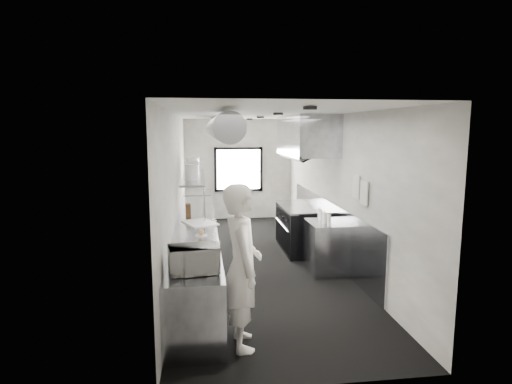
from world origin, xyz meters
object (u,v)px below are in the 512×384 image
object	(u,v)px
cutting_board	(200,223)
range	(302,228)
bottle_station	(326,247)
squeeze_bottle_a	(329,220)
small_plate	(201,236)
pass_shelf	(194,177)
microwave	(193,259)
plate_stack_a	(192,172)
squeeze_bottle_e	(319,214)
plate_stack_b	(194,170)
plate_stack_d	(195,164)
deli_tub_a	(182,259)
prep_counter	(196,248)
plate_stack_c	(192,166)
squeeze_bottle_c	(326,218)
squeeze_bottle_b	(324,218)
knife_block	(188,210)
deli_tub_b	(184,248)
far_work_table	(198,209)
exhaust_hood	(306,136)
squeeze_bottle_d	(321,215)
line_cook	(242,267)

from	to	relation	value
cutting_board	range	bearing A→B (deg)	29.82
bottle_station	squeeze_bottle_a	xyz separation A→B (m)	(-0.05, -0.26, 0.54)
small_plate	squeeze_bottle_a	distance (m)	2.21
pass_shelf	microwave	bearing A→B (deg)	-89.42
plate_stack_a	squeeze_bottle_e	bearing A→B (deg)	-16.85
plate_stack_b	plate_stack_d	bearing A→B (deg)	90.25
deli_tub_a	cutting_board	bearing A→B (deg)	84.29
plate_stack_b	range	bearing A→B (deg)	2.79
small_plate	squeeze_bottle_e	size ratio (longest dim) A/B	1.02
prep_counter	plate_stack_d	world-z (taller)	plate_stack_d
range	cutting_board	distance (m)	2.48
prep_counter	plate_stack_c	size ratio (longest dim) A/B	17.12
range	microwave	world-z (taller)	microwave
range	squeeze_bottle_c	world-z (taller)	squeeze_bottle_c
pass_shelf	small_plate	bearing A→B (deg)	-86.89
plate_stack_c	squeeze_bottle_b	world-z (taller)	plate_stack_c
squeeze_bottle_e	knife_block	bearing A→B (deg)	166.37
deli_tub_b	squeeze_bottle_e	world-z (taller)	squeeze_bottle_e
far_work_table	squeeze_bottle_b	bearing A→B (deg)	-61.01
cutting_board	bottle_station	bearing A→B (deg)	-4.81
deli_tub_a	squeeze_bottle_e	xyz separation A→B (m)	(2.39, 2.26, 0.05)
microwave	squeeze_bottle_b	distance (m)	3.15
prep_counter	deli_tub_b	bearing A→B (deg)	-94.70
plate_stack_d	far_work_table	bearing A→B (deg)	88.55
plate_stack_b	squeeze_bottle_e	size ratio (longest dim) A/B	1.70
exhaust_hood	knife_block	size ratio (longest dim) A/B	9.91
small_plate	squeeze_bottle_a	size ratio (longest dim) A/B	1.01
pass_shelf	squeeze_bottle_a	size ratio (longest dim) A/B	15.82
deli_tub_a	knife_block	world-z (taller)	knife_block
squeeze_bottle_d	squeeze_bottle_e	distance (m)	0.15
cutting_board	plate_stack_d	world-z (taller)	plate_stack_d
line_cook	microwave	world-z (taller)	line_cook
exhaust_hood	plate_stack_d	bearing A→B (deg)	154.87
deli_tub_a	squeeze_bottle_a	xyz separation A→B (m)	(2.40, 1.70, 0.05)
squeeze_bottle_c	far_work_table	bearing A→B (deg)	119.85
plate_stack_c	squeeze_bottle_e	distance (m)	2.93
plate_stack_a	small_plate	bearing A→B (deg)	-84.92
plate_stack_b	squeeze_bottle_c	distance (m)	2.76
squeeze_bottle_e	deli_tub_b	bearing A→B (deg)	-143.11
cutting_board	plate_stack_d	size ratio (longest dim) A/B	1.82
microwave	plate_stack_b	world-z (taller)	plate_stack_b
small_plate	squeeze_bottle_c	world-z (taller)	squeeze_bottle_c
pass_shelf	plate_stack_a	size ratio (longest dim) A/B	10.09
line_cook	plate_stack_a	world-z (taller)	line_cook
deli_tub_b	small_plate	xyz separation A→B (m)	(0.23, 0.79, -0.05)
plate_stack_c	squeeze_bottle_d	xyz separation A→B (m)	(2.30, -1.77, -0.75)
exhaust_hood	plate_stack_b	world-z (taller)	exhaust_hood
deli_tub_a	squeeze_bottle_a	bearing A→B (deg)	35.34
line_cook	squeeze_bottle_c	world-z (taller)	line_cook
squeeze_bottle_c	squeeze_bottle_d	size ratio (longest dim) A/B	0.90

